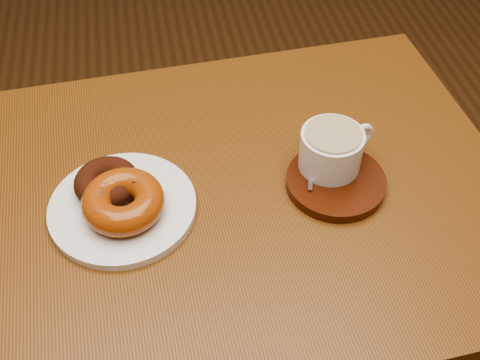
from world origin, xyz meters
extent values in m
plane|color=#52331A|center=(0.00, 0.00, 0.00)|extent=(6.00, 6.00, 0.00)
cube|color=brown|center=(0.01, -0.29, 0.79)|extent=(0.89, 0.69, 0.03)
cylinder|color=#402412|center=(-0.39, -0.04, 0.39)|extent=(0.05, 0.05, 0.77)
cylinder|color=#402412|center=(0.38, 0.01, 0.39)|extent=(0.05, 0.05, 0.77)
cylinder|color=silver|center=(-0.14, -0.31, 0.81)|extent=(0.27, 0.27, 0.01)
torus|color=#36150A|center=(-0.16, -0.27, 0.83)|extent=(0.09, 0.09, 0.03)
torus|color=#954010|center=(-0.14, -0.32, 0.84)|extent=(0.13, 0.13, 0.04)
cube|color=#4C3119|center=(-0.10, -0.32, 0.86)|extent=(0.01, 0.01, 0.00)
cube|color=#4C3119|center=(-0.10, -0.30, 0.86)|extent=(0.01, 0.01, 0.00)
cube|color=#4C3119|center=(-0.11, -0.29, 0.86)|extent=(0.01, 0.01, 0.00)
cube|color=#4C3119|center=(-0.12, -0.28, 0.86)|extent=(0.01, 0.01, 0.00)
cube|color=#4C3119|center=(-0.14, -0.28, 0.86)|extent=(0.01, 0.01, 0.00)
cube|color=#4C3119|center=(-0.15, -0.28, 0.86)|extent=(0.01, 0.01, 0.00)
cube|color=#4C3119|center=(-0.16, -0.29, 0.86)|extent=(0.01, 0.01, 0.00)
cube|color=#4C3119|center=(-0.17, -0.30, 0.86)|extent=(0.01, 0.01, 0.00)
cube|color=#4C3119|center=(-0.17, -0.32, 0.86)|extent=(0.01, 0.01, 0.00)
cube|color=#4C3119|center=(-0.17, -0.33, 0.86)|extent=(0.01, 0.01, 0.00)
cube|color=#4C3119|center=(-0.16, -0.34, 0.86)|extent=(0.01, 0.01, 0.00)
cube|color=#4C3119|center=(-0.15, -0.35, 0.86)|extent=(0.01, 0.01, 0.00)
cube|color=#4C3119|center=(-0.14, -0.36, 0.86)|extent=(0.01, 0.01, 0.00)
cube|color=#4C3119|center=(-0.12, -0.35, 0.86)|extent=(0.01, 0.01, 0.00)
cube|color=#4C3119|center=(-0.11, -0.34, 0.86)|extent=(0.01, 0.01, 0.00)
cube|color=#4C3119|center=(-0.10, -0.33, 0.86)|extent=(0.01, 0.01, 0.00)
cylinder|color=#371307|center=(0.17, -0.31, 0.81)|extent=(0.15, 0.15, 0.02)
cylinder|color=silver|center=(0.17, -0.28, 0.85)|extent=(0.09, 0.09, 0.06)
cylinder|color=brown|center=(0.17, -0.28, 0.88)|extent=(0.08, 0.08, 0.00)
torus|color=silver|center=(0.22, -0.27, 0.85)|extent=(0.04, 0.02, 0.04)
ellipsoid|color=silver|center=(0.15, -0.25, 0.82)|extent=(0.02, 0.03, 0.01)
cube|color=silver|center=(0.14, -0.29, 0.82)|extent=(0.03, 0.08, 0.00)
camera|label=1|loc=(-0.08, -0.88, 1.47)|focal=45.00mm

